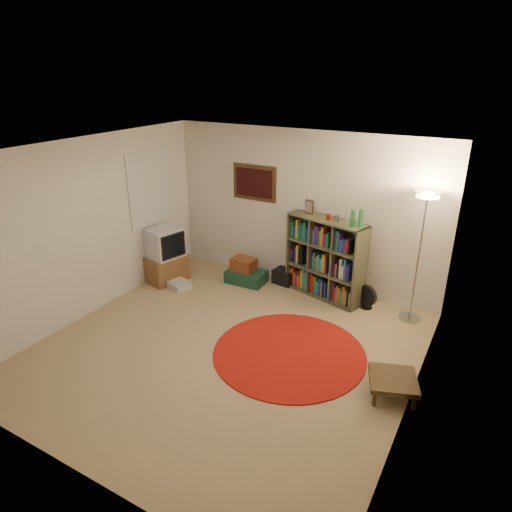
{
  "coord_description": "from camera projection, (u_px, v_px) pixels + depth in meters",
  "views": [
    {
      "loc": [
        2.75,
        -4.09,
        3.36
      ],
      "look_at": [
        0.1,
        0.6,
        1.1
      ],
      "focal_mm": 32.0,
      "sensor_mm": 36.0,
      "label": 1
    }
  ],
  "objects": [
    {
      "name": "floor_lamp",
      "position": [
        425.0,
        215.0,
        5.94
      ],
      "size": [
        0.36,
        0.36,
        1.87
      ],
      "rotation": [
        0.0,
        0.0,
        -0.01
      ],
      "color": "#A0A2A4",
      "rests_on": "ground"
    },
    {
      "name": "bookshelf",
      "position": [
        324.0,
        259.0,
        6.99
      ],
      "size": [
        1.31,
        0.67,
        1.51
      ],
      "rotation": [
        0.0,
        0.0,
        -0.26
      ],
      "color": "#46472F",
      "rests_on": "ground"
    },
    {
      "name": "wicker_basket",
      "position": [
        244.0,
        265.0,
        7.54
      ],
      "size": [
        0.39,
        0.29,
        0.22
      ],
      "rotation": [
        0.0,
        0.0,
        -0.03
      ],
      "color": "#5F2C17",
      "rests_on": "suitcase"
    },
    {
      "name": "tv_stand",
      "position": [
        166.0,
        256.0,
        7.54
      ],
      "size": [
        0.58,
        0.72,
        0.93
      ],
      "rotation": [
        0.0,
        0.0,
        -0.25
      ],
      "color": "brown",
      "rests_on": "ground"
    },
    {
      "name": "red_rug",
      "position": [
        289.0,
        353.0,
        5.75
      ],
      "size": [
        1.93,
        1.93,
        0.02
      ],
      "color": "maroon",
      "rests_on": "ground"
    },
    {
      "name": "suitcase",
      "position": [
        246.0,
        277.0,
        7.61
      ],
      "size": [
        0.65,
        0.43,
        0.2
      ],
      "rotation": [
        0.0,
        0.0,
        0.04
      ],
      "color": "#143728",
      "rests_on": "ground"
    },
    {
      "name": "room",
      "position": [
        222.0,
        257.0,
        5.41
      ],
      "size": [
        4.54,
        4.54,
        2.54
      ],
      "color": "tan",
      "rests_on": "ground"
    },
    {
      "name": "floor_fan",
      "position": [
        367.0,
        297.0,
        6.76
      ],
      "size": [
        0.32,
        0.22,
        0.37
      ],
      "rotation": [
        0.0,
        0.0,
        -0.35
      ],
      "color": "black",
      "rests_on": "ground"
    },
    {
      "name": "side_table",
      "position": [
        393.0,
        381.0,
        4.95
      ],
      "size": [
        0.65,
        0.65,
        0.23
      ],
      "rotation": [
        0.0,
        0.0,
        0.35
      ],
      "color": "#372413",
      "rests_on": "ground"
    },
    {
      "name": "dvd_box",
      "position": [
        179.0,
        285.0,
        7.43
      ],
      "size": [
        0.4,
        0.36,
        0.11
      ],
      "rotation": [
        0.0,
        0.0,
        -0.28
      ],
      "color": "silver",
      "rests_on": "ground"
    },
    {
      "name": "duffel_bag",
      "position": [
        285.0,
        276.0,
        7.57
      ],
      "size": [
        0.38,
        0.33,
        0.24
      ],
      "rotation": [
        0.0,
        0.0,
        -0.14
      ],
      "color": "black",
      "rests_on": "ground"
    }
  ]
}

